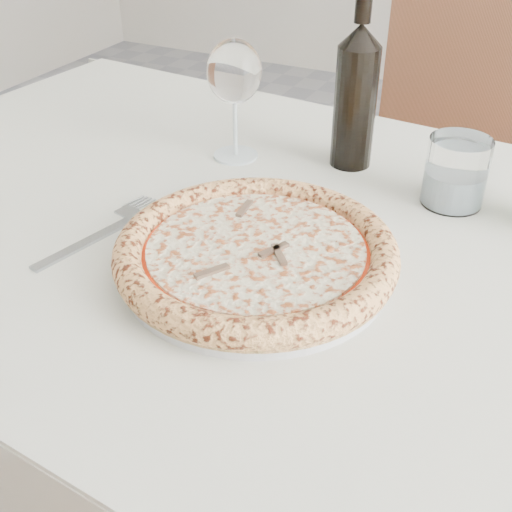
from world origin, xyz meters
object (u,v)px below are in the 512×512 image
object	(u,v)px
dining_table	(289,286)
wine_bottle	(356,95)
tumbler	(455,176)
pizza	(256,251)
wine_glass	(234,75)
chair_far	(438,151)
plate	(256,264)

from	to	relation	value
dining_table	wine_bottle	size ratio (longest dim) A/B	5.97
tumbler	pizza	bearing A→B (deg)	-122.25
wine_glass	tumbler	xyz separation A→B (m)	(0.34, -0.00, -0.09)
chair_far	plate	bearing A→B (deg)	-91.77
dining_table	pizza	distance (m)	0.15
chair_far	wine_bottle	distance (m)	0.70
plate	pizza	size ratio (longest dim) A/B	0.94
chair_far	wine_glass	xyz separation A→B (m)	(-0.20, -0.67, 0.35)
chair_far	tumbler	size ratio (longest dim) A/B	9.96
pizza	tumbler	world-z (taller)	tumbler
pizza	tumbler	distance (m)	0.31
wine_glass	pizza	bearing A→B (deg)	-57.76
plate	tumbler	world-z (taller)	tumbler
plate	tumbler	bearing A→B (deg)	57.75
tumbler	dining_table	bearing A→B (deg)	-135.35
plate	tumbler	xyz separation A→B (m)	(0.17, 0.27, 0.03)
plate	wine_bottle	bearing A→B (deg)	89.77
chair_far	wine_glass	distance (m)	0.78
dining_table	chair_far	bearing A→B (deg)	88.02
wine_glass	tumbler	world-z (taller)	wine_glass
tumbler	wine_bottle	distance (m)	0.19
chair_far	tumbler	bearing A→B (deg)	-78.35
dining_table	pizza	size ratio (longest dim) A/B	4.64
wine_bottle	wine_glass	bearing A→B (deg)	-161.55
dining_table	chair_far	size ratio (longest dim) A/B	1.63
chair_far	wine_bottle	size ratio (longest dim) A/B	3.66
chair_far	plate	world-z (taller)	chair_far
dining_table	tumbler	distance (m)	0.27
plate	chair_far	bearing A→B (deg)	88.23
wine_glass	tumbler	size ratio (longest dim) A/B	1.95
dining_table	chair_far	world-z (taller)	chair_far
tumbler	wine_bottle	bearing A→B (deg)	161.22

